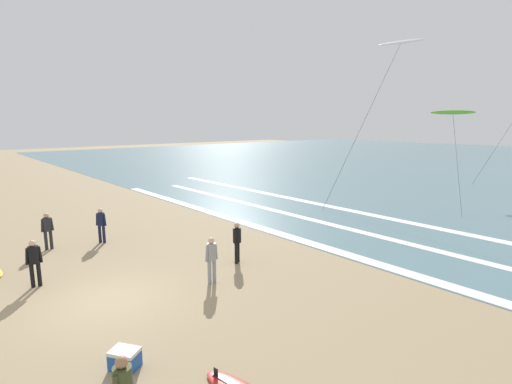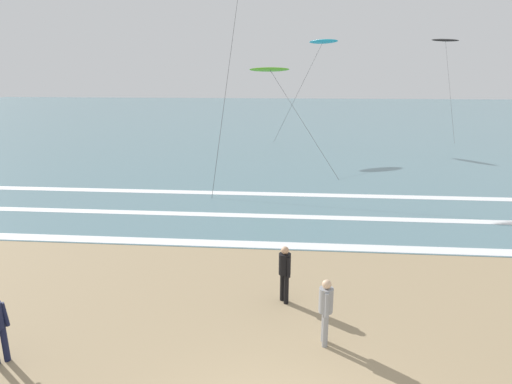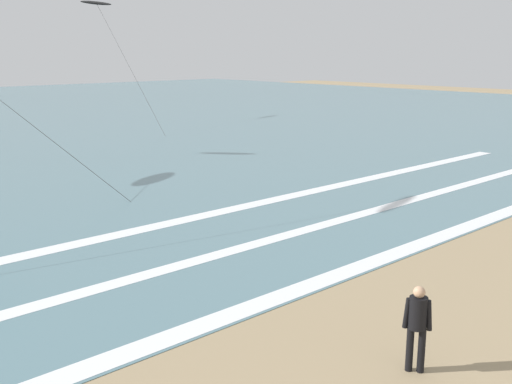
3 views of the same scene
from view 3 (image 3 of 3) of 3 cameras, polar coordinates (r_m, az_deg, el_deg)
name	(u,v)px [view 3 (image 3 of 3)]	position (r m, az deg, el deg)	size (l,w,h in m)	color
wave_foam_shoreline	(287,294)	(14.39, 2.88, -9.51)	(39.44, 0.63, 0.01)	white
wave_foam_mid_break	(228,252)	(17.24, -2.68, -5.62)	(39.94, 0.54, 0.01)	white
wave_foam_outer_break	(136,231)	(19.58, -11.11, -3.57)	(44.80, 0.66, 0.01)	white
surfer_foreground_main	(417,321)	(11.17, 14.86, -11.58)	(0.35, 0.48, 1.60)	black
kite_black_high_left	(97,4)	(52.62, -14.68, 16.67)	(3.82, 13.18, 9.50)	black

